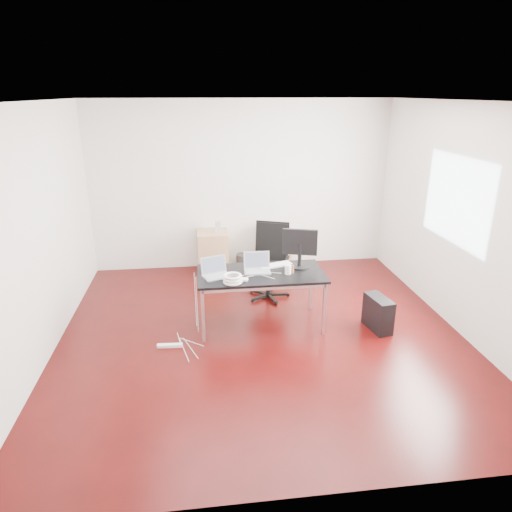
{
  "coord_description": "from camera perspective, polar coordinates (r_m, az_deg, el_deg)",
  "views": [
    {
      "loc": [
        -0.71,
        -5.06,
        2.89
      ],
      "look_at": [
        0.0,
        0.55,
        0.85
      ],
      "focal_mm": 32.0,
      "sensor_mm": 36.0,
      "label": 1
    }
  ],
  "objects": [
    {
      "name": "speaker",
      "position": [
        7.57,
        -4.78,
        3.65
      ],
      "size": [
        0.1,
        0.09,
        0.18
      ],
      "primitive_type": "cube",
      "rotation": [
        0.0,
        0.0,
        -0.09
      ],
      "color": "#9E9E9E",
      "rests_on": "filing_cabinet_left"
    },
    {
      "name": "laptop_left",
      "position": [
        5.68,
        -5.06,
        -1.99
      ],
      "size": [
        0.39,
        0.35,
        0.23
      ],
      "rotation": [
        0.0,
        0.0,
        0.33
      ],
      "color": "silver",
      "rests_on": "desk"
    },
    {
      "name": "navy_garment",
      "position": [
        7.68,
        2.34,
        3.6
      ],
      "size": [
        0.3,
        0.24,
        0.09
      ],
      "primitive_type": "cube",
      "rotation": [
        0.0,
        0.0,
        0.0
      ],
      "color": "black",
      "rests_on": "filing_cabinet_right"
    },
    {
      "name": "cable_coil",
      "position": [
        5.47,
        -2.94,
        -2.87
      ],
      "size": [
        0.24,
        0.24,
        0.11
      ],
      "rotation": [
        0.0,
        0.0,
        0.38
      ],
      "color": "white",
      "rests_on": "desk"
    },
    {
      "name": "filing_cabinet_left",
      "position": [
        7.72,
        -5.4,
        0.54
      ],
      "size": [
        0.5,
        0.5,
        0.7
      ],
      "primitive_type": "cube",
      "color": "#AD7E56",
      "rests_on": "ground"
    },
    {
      "name": "office_chair",
      "position": [
        6.7,
        1.72,
        -0.12
      ],
      "size": [
        0.62,
        0.64,
        1.08
      ],
      "rotation": [
        0.0,
        0.0,
        -0.37
      ],
      "color": "black",
      "rests_on": "ground"
    },
    {
      "name": "desk",
      "position": [
        5.8,
        0.62,
        -2.6
      ],
      "size": [
        1.6,
        0.8,
        0.73
      ],
      "color": "black",
      "rests_on": "ground"
    },
    {
      "name": "power_adapter",
      "position": [
        5.54,
        -1.42,
        -2.96
      ],
      "size": [
        0.09,
        0.09,
        0.03
      ],
      "primitive_type": "cube",
      "rotation": [
        0.0,
        0.0,
        -0.37
      ],
      "color": "white",
      "rests_on": "desk"
    },
    {
      "name": "keyboard",
      "position": [
        6.01,
        2.45,
        -1.14
      ],
      "size": [
        0.46,
        0.27,
        0.02
      ],
      "primitive_type": "cube",
      "rotation": [
        0.0,
        0.0,
        0.31
      ],
      "color": "white",
      "rests_on": "desk"
    },
    {
      "name": "cup_brown",
      "position": [
        5.78,
        4.4,
        -1.63
      ],
      "size": [
        0.09,
        0.09,
        0.1
      ],
      "primitive_type": "cylinder",
      "rotation": [
        0.0,
        0.0,
        0.2
      ],
      "color": "brown",
      "rests_on": "desk"
    },
    {
      "name": "power_strip",
      "position": [
        5.68,
        -10.73,
        -10.94
      ],
      "size": [
        0.3,
        0.08,
        0.04
      ],
      "primitive_type": "cube",
      "rotation": [
        0.0,
        0.0,
        -0.06
      ],
      "color": "white",
      "rests_on": "ground"
    },
    {
      "name": "filing_cabinet_right",
      "position": [
        7.82,
        2.37,
        0.87
      ],
      "size": [
        0.5,
        0.5,
        0.7
      ],
      "primitive_type": "cube",
      "color": "#AD7E56",
      "rests_on": "ground"
    },
    {
      "name": "wastebasket",
      "position": [
        7.83,
        -1.6,
        -0.74
      ],
      "size": [
        0.27,
        0.27,
        0.28
      ],
      "primitive_type": "cylinder",
      "rotation": [
        0.0,
        0.0,
        0.16
      ],
      "color": "black",
      "rests_on": "ground"
    },
    {
      "name": "room_shell",
      "position": [
        5.33,
        1.13,
        3.63
      ],
      "size": [
        5.0,
        5.0,
        5.0
      ],
      "color": "#310505",
      "rests_on": "ground"
    },
    {
      "name": "laptop_right",
      "position": [
        5.82,
        0.15,
        -1.37
      ],
      "size": [
        0.34,
        0.27,
        0.23
      ],
      "rotation": [
        0.0,
        0.0,
        -0.05
      ],
      "color": "silver",
      "rests_on": "desk"
    },
    {
      "name": "cup_white",
      "position": [
        5.73,
        4.03,
        -1.7
      ],
      "size": [
        0.1,
        0.1,
        0.12
      ],
      "primitive_type": "cylinder",
      "rotation": [
        0.0,
        0.0,
        0.27
      ],
      "color": "white",
      "rests_on": "desk"
    },
    {
      "name": "pc_tower",
      "position": [
        6.08,
        15.01,
        -6.94
      ],
      "size": [
        0.28,
        0.48,
        0.44
      ],
      "primitive_type": "cube",
      "rotation": [
        0.0,
        0.0,
        0.18
      ],
      "color": "black",
      "rests_on": "ground"
    },
    {
      "name": "monitor",
      "position": [
        5.91,
        5.49,
        1.23
      ],
      "size": [
        0.45,
        0.26,
        0.51
      ],
      "rotation": [
        0.0,
        0.0,
        -0.29
      ],
      "color": "black",
      "rests_on": "desk"
    }
  ]
}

